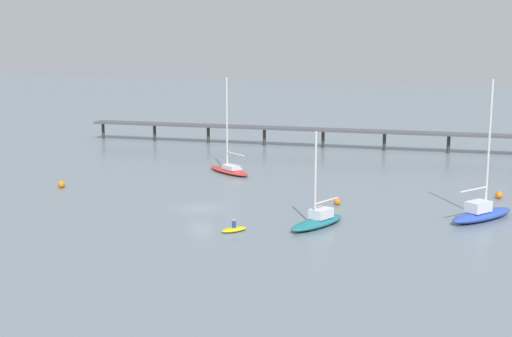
{
  "coord_description": "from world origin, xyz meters",
  "views": [
    {
      "loc": [
        31.62,
        -63.02,
        17.12
      ],
      "look_at": [
        0.0,
        15.1,
        1.5
      ],
      "focal_mm": 49.81,
      "sensor_mm": 36.0,
      "label": 1
    }
  ],
  "objects_px": {
    "mooring_buoy_near": "(61,184)",
    "sailboat_red": "(229,168)",
    "mooring_buoy_mid": "(337,201)",
    "sailboat_blue": "(482,212)",
    "dinghy_yellow": "(234,229)",
    "mooring_buoy_far": "(499,195)",
    "sailboat_teal": "(318,220)",
    "pier": "(442,127)"
  },
  "relations": [
    {
      "from": "mooring_buoy_near",
      "to": "sailboat_red",
      "type": "bearing_deg",
      "value": 47.36
    },
    {
      "from": "mooring_buoy_mid",
      "to": "sailboat_blue",
      "type": "bearing_deg",
      "value": -3.46
    },
    {
      "from": "sailboat_red",
      "to": "sailboat_blue",
      "type": "height_order",
      "value": "sailboat_blue"
    },
    {
      "from": "sailboat_blue",
      "to": "dinghy_yellow",
      "type": "height_order",
      "value": "sailboat_blue"
    },
    {
      "from": "sailboat_blue",
      "to": "mooring_buoy_far",
      "type": "height_order",
      "value": "sailboat_blue"
    },
    {
      "from": "sailboat_teal",
      "to": "dinghy_yellow",
      "type": "xyz_separation_m",
      "value": [
        -6.46,
        -4.46,
        -0.42
      ]
    },
    {
      "from": "mooring_buoy_near",
      "to": "pier",
      "type": "bearing_deg",
      "value": 48.73
    },
    {
      "from": "sailboat_blue",
      "to": "mooring_buoy_near",
      "type": "relative_size",
      "value": 15.44
    },
    {
      "from": "pier",
      "to": "dinghy_yellow",
      "type": "distance_m",
      "value": 53.27
    },
    {
      "from": "sailboat_red",
      "to": "dinghy_yellow",
      "type": "xyz_separation_m",
      "value": [
        11.72,
        -25.15,
        -0.44
      ]
    },
    {
      "from": "pier",
      "to": "sailboat_red",
      "type": "bearing_deg",
      "value": -130.45
    },
    {
      "from": "sailboat_red",
      "to": "sailboat_teal",
      "type": "bearing_deg",
      "value": -48.7
    },
    {
      "from": "sailboat_teal",
      "to": "dinghy_yellow",
      "type": "height_order",
      "value": "sailboat_teal"
    },
    {
      "from": "pier",
      "to": "mooring_buoy_near",
      "type": "height_order",
      "value": "pier"
    },
    {
      "from": "sailboat_red",
      "to": "mooring_buoy_mid",
      "type": "xyz_separation_m",
      "value": [
        17.55,
        -11.78,
        -0.29
      ]
    },
    {
      "from": "dinghy_yellow",
      "to": "sailboat_teal",
      "type": "bearing_deg",
      "value": 34.62
    },
    {
      "from": "mooring_buoy_far",
      "to": "mooring_buoy_near",
      "type": "relative_size",
      "value": 0.93
    },
    {
      "from": "sailboat_blue",
      "to": "mooring_buoy_far",
      "type": "relative_size",
      "value": 16.61
    },
    {
      "from": "sailboat_blue",
      "to": "mooring_buoy_near",
      "type": "distance_m",
      "value": 46.29
    },
    {
      "from": "sailboat_teal",
      "to": "mooring_buoy_near",
      "type": "distance_m",
      "value": 32.87
    },
    {
      "from": "dinghy_yellow",
      "to": "mooring_buoy_far",
      "type": "distance_m",
      "value": 31.06
    },
    {
      "from": "sailboat_teal",
      "to": "sailboat_blue",
      "type": "xyz_separation_m",
      "value": [
        13.74,
        8.04,
        0.18
      ]
    },
    {
      "from": "mooring_buoy_far",
      "to": "sailboat_blue",
      "type": "bearing_deg",
      "value": -95.61
    },
    {
      "from": "sailboat_red",
      "to": "sailboat_teal",
      "type": "distance_m",
      "value": 27.54
    },
    {
      "from": "sailboat_teal",
      "to": "sailboat_blue",
      "type": "distance_m",
      "value": 15.92
    },
    {
      "from": "dinghy_yellow",
      "to": "mooring_buoy_mid",
      "type": "distance_m",
      "value": 14.58
    },
    {
      "from": "sailboat_red",
      "to": "dinghy_yellow",
      "type": "height_order",
      "value": "sailboat_red"
    },
    {
      "from": "sailboat_red",
      "to": "mooring_buoy_near",
      "type": "xyz_separation_m",
      "value": [
        -14.29,
        -15.52,
        -0.22
      ]
    },
    {
      "from": "sailboat_red",
      "to": "sailboat_teal",
      "type": "height_order",
      "value": "sailboat_red"
    },
    {
      "from": "mooring_buoy_far",
      "to": "mooring_buoy_mid",
      "type": "xyz_separation_m",
      "value": [
        -15.36,
        -9.34,
        -0.04
      ]
    },
    {
      "from": "pier",
      "to": "sailboat_teal",
      "type": "relative_size",
      "value": 8.82
    },
    {
      "from": "sailboat_red",
      "to": "sailboat_teal",
      "type": "xyz_separation_m",
      "value": [
        18.17,
        -20.69,
        -0.02
      ]
    },
    {
      "from": "dinghy_yellow",
      "to": "sailboat_red",
      "type": "bearing_deg",
      "value": 114.98
    },
    {
      "from": "pier",
      "to": "mooring_buoy_mid",
      "type": "bearing_deg",
      "value": -97.84
    },
    {
      "from": "sailboat_red",
      "to": "mooring_buoy_far",
      "type": "distance_m",
      "value": 33.01
    },
    {
      "from": "pier",
      "to": "sailboat_blue",
      "type": "relative_size",
      "value": 5.86
    },
    {
      "from": "sailboat_blue",
      "to": "mooring_buoy_near",
      "type": "bearing_deg",
      "value": -176.44
    },
    {
      "from": "pier",
      "to": "sailboat_blue",
      "type": "xyz_separation_m",
      "value": [
        9.05,
        -39.46,
        -3.07
      ]
    },
    {
      "from": "sailboat_red",
      "to": "mooring_buoy_far",
      "type": "bearing_deg",
      "value": -4.25
    },
    {
      "from": "sailboat_teal",
      "to": "mooring_buoy_near",
      "type": "xyz_separation_m",
      "value": [
        -32.46,
        5.17,
        -0.21
      ]
    },
    {
      "from": "dinghy_yellow",
      "to": "mooring_buoy_near",
      "type": "height_order",
      "value": "dinghy_yellow"
    },
    {
      "from": "dinghy_yellow",
      "to": "mooring_buoy_near",
      "type": "bearing_deg",
      "value": 159.68
    }
  ]
}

